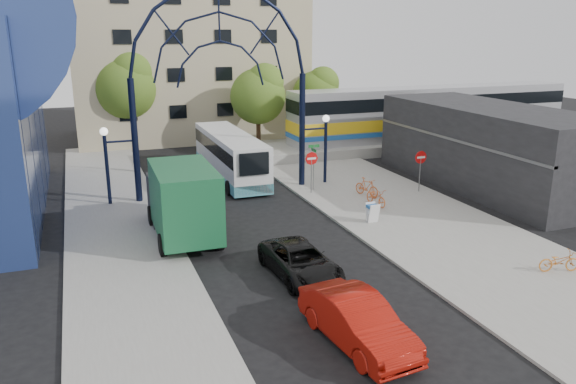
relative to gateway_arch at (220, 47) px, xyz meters
name	(u,v)px	position (x,y,z in m)	size (l,w,h in m)	color
ground	(318,291)	(0.00, -14.00, -8.56)	(120.00, 120.00, 0.00)	black
sidewalk_east	(435,230)	(8.00, -10.00, -8.50)	(8.00, 56.00, 0.12)	gray
plaza_west	(125,255)	(-6.50, -8.00, -8.50)	(5.00, 50.00, 0.12)	gray
gateway_arch	(220,47)	(0.00, 0.00, 0.00)	(13.64, 0.44, 12.10)	black
stop_sign	(312,162)	(4.80, -2.00, -6.56)	(0.80, 0.07, 2.50)	slate
do_not_enter_sign	(421,161)	(11.00, -4.00, -6.58)	(0.76, 0.07, 2.48)	slate
street_name_sign	(314,157)	(5.20, -1.40, -6.43)	(0.70, 0.70, 2.80)	slate
sandwich_board	(373,210)	(5.60, -8.02, -7.81)	(0.55, 0.61, 0.99)	white
commercial_block_east	(490,147)	(16.00, -4.00, -6.06)	(6.00, 16.00, 5.00)	black
apartment_block	(186,59)	(2.00, 20.97, -1.55)	(20.00, 12.10, 14.00)	#C0B185
train_platform	(430,141)	(20.00, 8.00, -8.16)	(32.00, 5.00, 0.80)	gray
train_car	(432,112)	(20.00, 8.00, -5.66)	(25.10, 3.05, 4.20)	#B7B7BC
tree_north_a	(260,93)	(6.12, 11.93, -3.95)	(4.48, 4.48, 7.00)	#382314
tree_north_b	(127,85)	(-3.88, 15.93, -3.29)	(5.12, 5.12, 8.00)	#382314
tree_north_c	(318,92)	(12.12, 13.93, -4.28)	(4.16, 4.16, 6.50)	#382314
city_bus	(230,155)	(1.35, 3.62, -7.00)	(2.61, 10.86, 2.97)	silver
green_truck	(182,200)	(-3.67, -6.35, -6.76)	(2.90, 7.18, 3.59)	black
black_suv	(301,262)	(-0.15, -12.59, -7.91)	(2.14, 4.64, 1.29)	black
red_sedan	(357,321)	(-0.36, -17.83, -7.77)	(1.67, 4.79, 1.58)	#9C1209
bike_near_a	(376,197)	(7.21, -5.53, -7.96)	(0.63, 1.81, 0.95)	#D8622B
bike_near_b	(367,187)	(7.60, -3.72, -7.91)	(0.50, 1.76, 1.06)	#CA5A28
bike_far_a	(559,261)	(9.66, -16.02, -8.00)	(0.59, 1.68, 0.88)	orange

